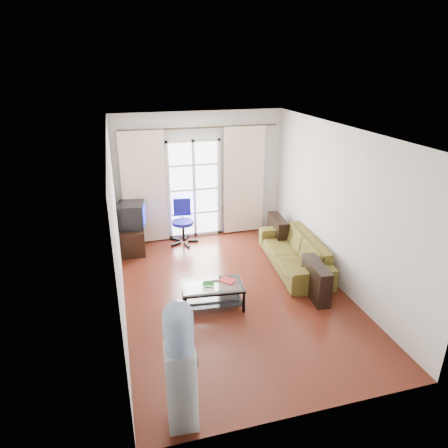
# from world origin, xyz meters

# --- Properties ---
(floor) EXTENTS (5.20, 5.20, 0.00)m
(floor) POSITION_xyz_m (0.00, 0.00, 0.00)
(floor) COLOR #582215
(floor) RESTS_ON ground
(ceiling) EXTENTS (5.20, 5.20, 0.00)m
(ceiling) POSITION_xyz_m (0.00, 0.00, 2.70)
(ceiling) COLOR white
(ceiling) RESTS_ON wall_back
(wall_back) EXTENTS (3.60, 0.02, 2.70)m
(wall_back) POSITION_xyz_m (0.00, 2.60, 1.35)
(wall_back) COLOR silver
(wall_back) RESTS_ON floor
(wall_front) EXTENTS (3.60, 0.02, 2.70)m
(wall_front) POSITION_xyz_m (0.00, -2.60, 1.35)
(wall_front) COLOR silver
(wall_front) RESTS_ON floor
(wall_left) EXTENTS (0.02, 5.20, 2.70)m
(wall_left) POSITION_xyz_m (-1.80, 0.00, 1.35)
(wall_left) COLOR silver
(wall_left) RESTS_ON floor
(wall_right) EXTENTS (0.02, 5.20, 2.70)m
(wall_right) POSITION_xyz_m (1.80, 0.00, 1.35)
(wall_right) COLOR silver
(wall_right) RESTS_ON floor
(french_door) EXTENTS (1.16, 0.06, 2.15)m
(french_door) POSITION_xyz_m (-0.15, 2.54, 1.07)
(french_door) COLOR white
(french_door) RESTS_ON wall_back
(curtain_rod) EXTENTS (3.30, 0.04, 0.04)m
(curtain_rod) POSITION_xyz_m (0.00, 2.50, 2.38)
(curtain_rod) COLOR #4C3F2D
(curtain_rod) RESTS_ON wall_back
(curtain_left) EXTENTS (0.90, 0.07, 2.35)m
(curtain_left) POSITION_xyz_m (-1.20, 2.48, 1.20)
(curtain_left) COLOR #FAE5C9
(curtain_left) RESTS_ON curtain_rod
(curtain_right) EXTENTS (0.90, 0.07, 2.35)m
(curtain_right) POSITION_xyz_m (0.95, 2.48, 1.20)
(curtain_right) COLOR #FAE5C9
(curtain_right) RESTS_ON curtain_rod
(radiator) EXTENTS (0.64, 0.12, 0.64)m
(radiator) POSITION_xyz_m (0.80, 2.50, 0.33)
(radiator) COLOR gray
(radiator) RESTS_ON floor
(sofa) EXTENTS (2.22, 1.18, 0.61)m
(sofa) POSITION_xyz_m (1.35, 0.60, 0.30)
(sofa) COLOR brown
(sofa) RESTS_ON floor
(coffee_table) EXTENTS (1.00, 0.63, 0.39)m
(coffee_table) POSITION_xyz_m (-0.44, -0.28, 0.25)
(coffee_table) COLOR silver
(coffee_table) RESTS_ON floor
(bowl) EXTENTS (0.31, 0.31, 0.05)m
(bowl) POSITION_xyz_m (-0.52, -0.31, 0.41)
(bowl) COLOR #2D7C35
(bowl) RESTS_ON coffee_table
(book) EXTENTS (0.40, 0.40, 0.02)m
(book) POSITION_xyz_m (-0.25, -0.29, 0.40)
(book) COLOR maroon
(book) RESTS_ON coffee_table
(remote) EXTENTS (0.15, 0.07, 0.02)m
(remote) POSITION_xyz_m (-0.38, -0.18, 0.40)
(remote) COLOR black
(remote) RESTS_ON coffee_table
(tv_stand) EXTENTS (0.50, 0.73, 0.52)m
(tv_stand) POSITION_xyz_m (-1.54, 2.08, 0.26)
(tv_stand) COLOR black
(tv_stand) RESTS_ON floor
(crt_tv) EXTENTS (0.61, 0.61, 0.50)m
(crt_tv) POSITION_xyz_m (-1.54, 2.16, 0.76)
(crt_tv) COLOR black
(crt_tv) RESTS_ON tv_stand
(task_chair) EXTENTS (0.72, 0.72, 0.93)m
(task_chair) POSITION_xyz_m (-0.47, 2.26, 0.28)
(task_chair) COLOR black
(task_chair) RESTS_ON floor
(water_cooler) EXTENTS (0.35, 0.33, 1.53)m
(water_cooler) POSITION_xyz_m (-1.28, -2.35, 0.80)
(water_cooler) COLOR silver
(water_cooler) RESTS_ON floor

